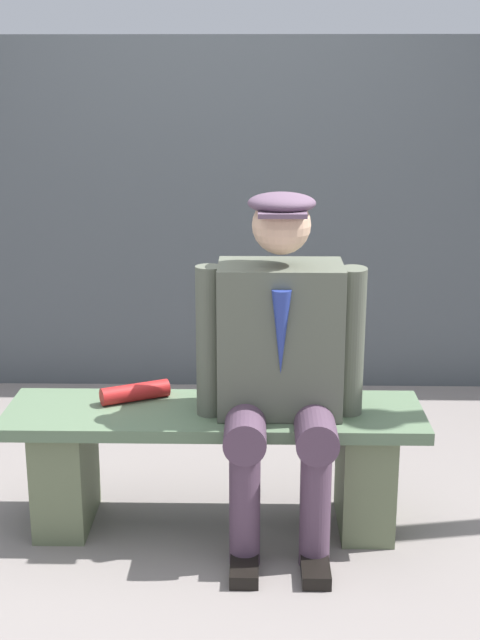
# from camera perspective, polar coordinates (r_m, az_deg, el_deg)

# --- Properties ---
(ground_plane) EXTENTS (30.00, 30.00, 0.00)m
(ground_plane) POSITION_cam_1_polar(r_m,az_deg,el_deg) (3.55, -1.62, -12.96)
(ground_plane) COLOR gray
(bench) EXTENTS (1.57, 0.44, 0.48)m
(bench) POSITION_cam_1_polar(r_m,az_deg,el_deg) (3.41, -1.66, -8.60)
(bench) COLOR #556D50
(bench) RESTS_ON ground
(seated_man) EXTENTS (0.62, 0.61, 1.30)m
(seated_man) POSITION_cam_1_polar(r_m,az_deg,el_deg) (3.21, 2.60, -2.25)
(seated_man) COLOR #525749
(seated_man) RESTS_ON ground
(rolled_magazine) EXTENTS (0.27, 0.18, 0.07)m
(rolled_magazine) POSITION_cam_1_polar(r_m,az_deg,el_deg) (3.44, -6.77, -4.64)
(rolled_magazine) COLOR #B21E1E
(rolled_magazine) RESTS_ON bench
(stadium_wall) EXTENTS (12.00, 0.24, 1.88)m
(stadium_wall) POSITION_cam_1_polar(r_m,az_deg,el_deg) (4.88, -0.76, 6.76)
(stadium_wall) COLOR #454B50
(stadium_wall) RESTS_ON ground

